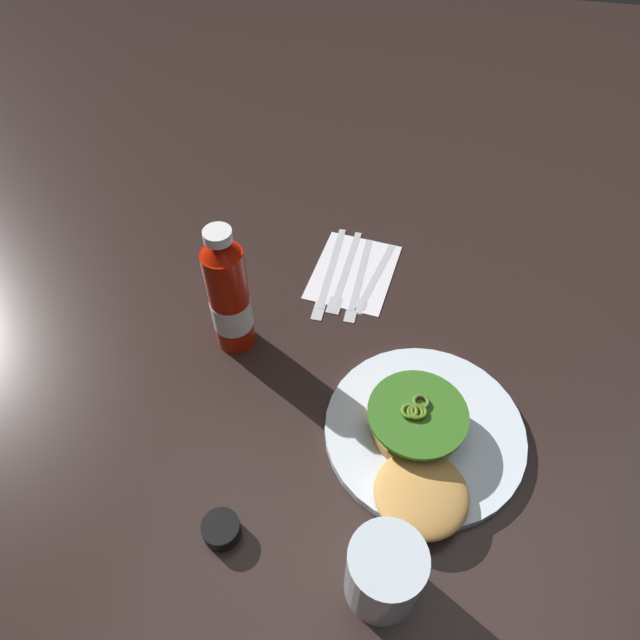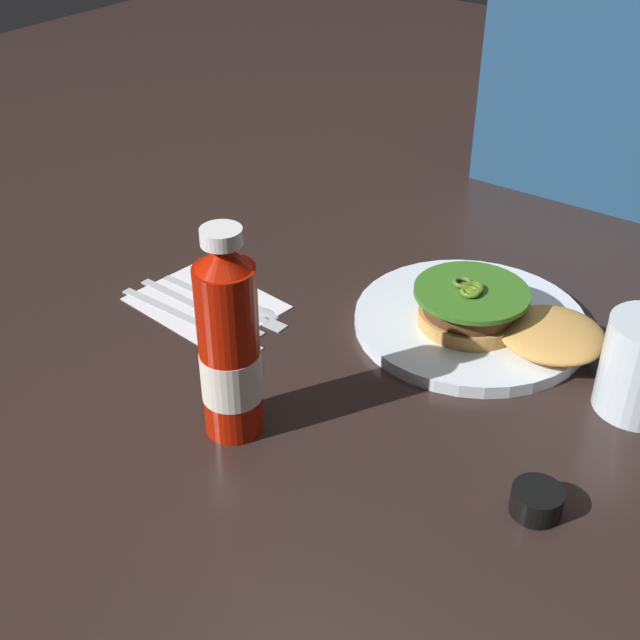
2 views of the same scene
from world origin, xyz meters
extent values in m
plane|color=black|center=(0.00, 0.00, 0.00)|extent=(3.00, 3.00, 0.00)
cylinder|color=white|center=(0.06, 0.03, 0.01)|extent=(0.27, 0.27, 0.02)
cylinder|color=#CE9349|center=(0.06, 0.01, 0.02)|extent=(0.12, 0.12, 0.02)
cylinder|color=#512D19|center=(0.06, 0.01, 0.04)|extent=(0.11, 0.11, 0.02)
cylinder|color=red|center=(0.06, 0.01, 0.05)|extent=(0.10, 0.10, 0.01)
cylinder|color=#356E1E|center=(0.06, 0.01, 0.06)|extent=(0.13, 0.13, 0.01)
torus|color=#4E721A|center=(0.07, 0.01, 0.07)|extent=(0.02, 0.02, 0.01)
torus|color=#577B26|center=(0.07, 0.00, 0.07)|extent=(0.02, 0.02, 0.01)
torus|color=#506F14|center=(0.07, 0.01, 0.07)|extent=(0.02, 0.02, 0.01)
torus|color=#536926|center=(0.05, 0.01, 0.07)|extent=(0.02, 0.02, 0.01)
ellipsoid|color=#CE9349|center=(0.16, 0.03, 0.03)|extent=(0.12, 0.12, 0.03)
cylinder|color=#B11605|center=(-0.05, -0.27, 0.09)|extent=(0.06, 0.06, 0.19)
cone|color=#B11605|center=(-0.05, -0.27, 0.20)|extent=(0.05, 0.05, 0.02)
cylinder|color=white|center=(-0.05, -0.27, 0.22)|extent=(0.04, 0.04, 0.01)
cylinder|color=white|center=(-0.05, -0.27, 0.07)|extent=(0.06, 0.06, 0.05)
cylinder|color=black|center=(0.25, -0.20, 0.01)|extent=(0.05, 0.05, 0.03)
cube|color=white|center=(-0.23, -0.12, 0.00)|extent=(0.19, 0.15, 0.00)
cube|color=silver|center=(-0.23, -0.16, 0.00)|extent=(0.20, 0.02, 0.00)
cube|color=silver|center=(-0.15, -0.16, 0.00)|extent=(0.08, 0.02, 0.00)
cube|color=silver|center=(-0.23, -0.13, 0.00)|extent=(0.20, 0.02, 0.00)
cube|color=silver|center=(-0.15, -0.14, 0.00)|extent=(0.04, 0.02, 0.00)
cube|color=silver|center=(-0.23, -0.11, 0.00)|extent=(0.17, 0.02, 0.00)
cube|color=silver|center=(-0.16, -0.11, 0.00)|extent=(0.08, 0.02, 0.00)
cube|color=silver|center=(-0.23, -0.08, 0.00)|extent=(0.17, 0.05, 0.00)
ellipsoid|color=silver|center=(-0.16, -0.09, 0.00)|extent=(0.04, 0.03, 0.00)
cube|color=navy|center=(0.03, 0.51, 0.20)|extent=(0.34, 0.18, 0.41)
camera|label=1|loc=(0.46, -0.04, 0.71)|focal=31.96mm
camera|label=2|loc=(0.40, -0.75, 0.56)|focal=47.28mm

